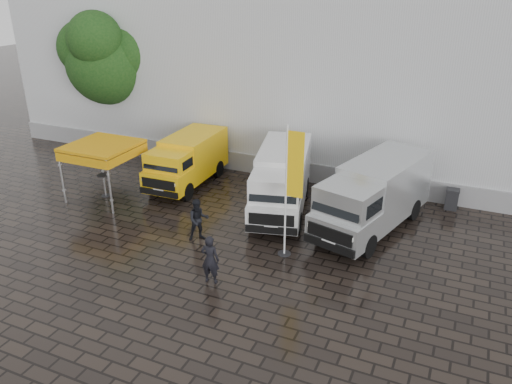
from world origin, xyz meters
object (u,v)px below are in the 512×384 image
van_silver (373,198)px  cocktail_table (105,185)px  van_yellow (187,162)px  flagpole (291,186)px  person_front (210,259)px  canopy_tent (102,148)px  wheelie_bin (452,199)px  person_tent (198,220)px  van_white (282,182)px

van_silver → cocktail_table: (-12.25, -1.76, -0.87)m
cocktail_table → van_yellow: bearing=45.0°
flagpole → person_front: 3.83m
cocktail_table → canopy_tent: bearing=-23.0°
flagpole → wheelie_bin: (5.24, 6.78, -2.34)m
van_silver → person_front: van_silver is taller
person_front → person_tent: person_front is taller
canopy_tent → person_front: (7.92, -4.30, -1.56)m
cocktail_table → wheelie_bin: size_ratio=1.14×
van_white → wheelie_bin: van_white is taller
van_silver → person_tent: size_ratio=3.81×
person_tent → person_front: bearing=-92.1°
van_white → person_tent: (-2.00, -3.83, -0.49)m
cocktail_table → wheelie_bin: (15.14, 5.17, -0.07)m
canopy_tent → person_front: bearing=-28.5°
canopy_tent → wheelie_bin: 15.99m
van_silver → cocktail_table: size_ratio=6.01×
flagpole → person_tent: flagpole is taller
van_silver → flagpole: size_ratio=1.30×
person_tent → van_yellow: bearing=86.0°
cocktail_table → person_tent: bearing=-16.9°
canopy_tent → cocktail_table: (-0.16, 0.07, -1.90)m
van_yellow → person_front: (5.24, -7.21, -0.32)m
van_white → canopy_tent: 8.36m
flagpole → cocktail_table: 10.29m
flagpole → wheelie_bin: size_ratio=5.30×
van_yellow → canopy_tent: canopy_tent is taller
van_silver → van_yellow: bearing=-171.0°
van_yellow → van_silver: van_silver is taller
cocktail_table → van_silver: bearing=8.2°
van_silver → van_white: bearing=-167.1°
van_silver → canopy_tent: van_silver is taller
canopy_tent → flagpole: 9.87m
van_silver → flagpole: bearing=-109.3°
person_front → wheelie_bin: bearing=-133.9°
canopy_tent → cocktail_table: bearing=157.0°
wheelie_bin → person_tent: 11.40m
van_yellow → wheelie_bin: bearing=9.0°
van_yellow → van_white: bearing=-11.2°
cocktail_table → van_white: bearing=13.3°
van_white → van_yellow: bearing=156.3°
flagpole → person_tent: 4.20m
wheelie_bin → person_front: bearing=-128.4°
canopy_tent → person_front: 9.15m
canopy_tent → flagpole: bearing=-9.0°
van_yellow → canopy_tent: (-2.69, -2.91, 1.23)m
van_silver → person_front: size_ratio=3.70×
flagpole → person_front: flagpole is taller
canopy_tent → van_silver: bearing=8.6°
van_white → wheelie_bin: (6.94, 3.23, -0.87)m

